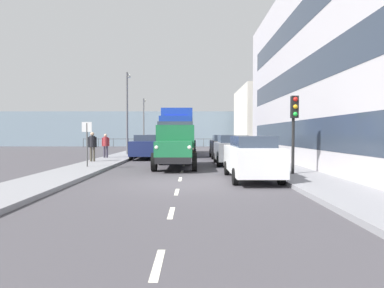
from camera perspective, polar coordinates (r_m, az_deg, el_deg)
The scene contains 21 objects.
ground_plane at distance 22.91m, azimuth -1.17°, elevation -2.70°, with size 80.00×80.00×0.00m, color #423F44.
sidewalk_left at distance 23.32m, azimuth 10.92°, elevation -2.46°, with size 2.27×40.90×0.15m, color gray.
sidewalk_right at distance 23.51m, azimuth -13.16°, elevation -2.44°, with size 2.27×40.90×0.15m, color gray.
road_centreline_markings at distance 22.25m, azimuth -1.21°, elevation -2.82°, with size 0.12×36.85×0.01m.
building_terrace at distance 18.72m, azimuth 29.97°, elevation 12.43°, with size 7.21×26.96×10.66m.
building_far_block at distance 38.55m, azimuth 13.77°, elevation 4.34°, with size 7.20×10.38×7.06m.
sea_horizon at distance 46.29m, azimuth -0.57°, elevation 2.68°, with size 80.00×0.80×5.00m, color gray.
seawall_railing at distance 42.69m, azimuth -0.62°, elevation 0.63°, with size 28.08×0.08×1.20m.
truck_vintage_green at distance 16.73m, azimuth -2.92°, elevation -0.32°, with size 2.17×5.64×2.43m.
lorry_cargo_blue at distance 27.36m, azimuth -2.54°, elevation 2.39°, with size 2.58×8.20×3.87m.
car_white_kerbside_near at distance 12.85m, azimuth 10.45°, elevation -2.26°, with size 1.80×4.47×1.72m.
car_grey_kerbside_1 at distance 18.96m, azimuth 7.06°, elevation -0.94°, with size 1.94×3.97×1.72m.
car_black_kerbside_2 at distance 24.02m, azimuth 5.57°, elevation -0.36°, with size 1.91×3.90×1.72m.
car_navy_oppositeside_0 at distance 23.38m, azimuth -8.03°, elevation -0.42°, with size 1.92×4.39×1.72m.
car_teal_oppositeside_1 at distance 29.31m, azimuth -6.40°, elevation 0.03°, with size 1.87×4.13×1.72m.
pedestrian_by_lamp at distance 20.15m, azimuth -17.25°, elevation -0.01°, with size 0.53×0.34×1.76m.
pedestrian_couple_b at distance 23.08m, azimuth -15.06°, elevation 0.06°, with size 0.53×0.34×1.65m.
traffic_light_near at distance 13.85m, azimuth 17.65°, elevation 4.50°, with size 0.28×0.41×3.20m.
lamp_post_promenade at distance 26.55m, azimuth -11.37°, elevation 6.66°, with size 0.32×1.14×6.58m.
lamp_post_far at distance 36.56m, azimuth -8.53°, elevation 4.55°, with size 0.32×1.14×5.62m.
street_sign at distance 17.04m, azimuth -18.12°, elevation 1.32°, with size 0.50×0.07×2.25m.
Camera 1 is at (-0.47, 11.62, 1.80)m, focal length 30.09 mm.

